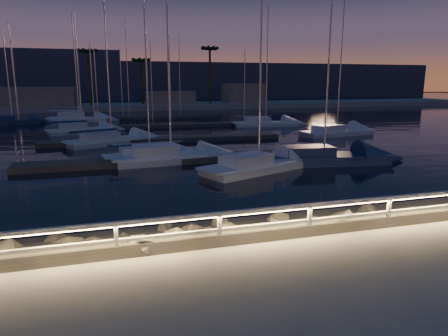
{
  "coord_description": "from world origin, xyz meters",
  "views": [
    {
      "loc": [
        -5.03,
        -10.9,
        4.85
      ],
      "look_at": [
        -0.7,
        4.0,
        1.49
      ],
      "focal_mm": 32.0,
      "sensor_mm": 36.0,
      "label": 1
    }
  ],
  "objects_px": {
    "sailboat_l": "(264,123)",
    "sailboat_f": "(147,154)",
    "sailboat_m": "(11,121)",
    "sailboat_n": "(78,118)",
    "sailboat_h": "(335,131)",
    "guard_rail": "(279,215)",
    "sailboat_j": "(81,129)",
    "sailboat_g": "(109,140)",
    "sailboat_c": "(256,164)",
    "sailboat_b": "(168,156)",
    "sailboat_d": "(320,157)"
  },
  "relations": [
    {
      "from": "sailboat_c",
      "to": "sailboat_d",
      "type": "bearing_deg",
      "value": -10.01
    },
    {
      "from": "sailboat_m",
      "to": "sailboat_n",
      "type": "bearing_deg",
      "value": 2.52
    },
    {
      "from": "sailboat_h",
      "to": "sailboat_j",
      "type": "height_order",
      "value": "sailboat_h"
    },
    {
      "from": "guard_rail",
      "to": "sailboat_f",
      "type": "xyz_separation_m",
      "value": [
        -2.4,
        17.47,
        -0.98
      ]
    },
    {
      "from": "sailboat_f",
      "to": "sailboat_m",
      "type": "xyz_separation_m",
      "value": [
        -14.74,
        29.49,
        0.04
      ]
    },
    {
      "from": "sailboat_j",
      "to": "sailboat_f",
      "type": "bearing_deg",
      "value": -88.07
    },
    {
      "from": "sailboat_h",
      "to": "guard_rail",
      "type": "bearing_deg",
      "value": -134.7
    },
    {
      "from": "sailboat_n",
      "to": "sailboat_j",
      "type": "bearing_deg",
      "value": -72.56
    },
    {
      "from": "sailboat_l",
      "to": "sailboat_m",
      "type": "xyz_separation_m",
      "value": [
        -31.02,
        11.07,
        0.02
      ]
    },
    {
      "from": "sailboat_f",
      "to": "sailboat_h",
      "type": "relative_size",
      "value": 0.77
    },
    {
      "from": "sailboat_l",
      "to": "sailboat_n",
      "type": "height_order",
      "value": "sailboat_n"
    },
    {
      "from": "sailboat_f",
      "to": "sailboat_d",
      "type": "bearing_deg",
      "value": -30.75
    },
    {
      "from": "sailboat_h",
      "to": "sailboat_j",
      "type": "bearing_deg",
      "value": 150.29
    },
    {
      "from": "sailboat_b",
      "to": "sailboat_l",
      "type": "distance_m",
      "value": 24.77
    },
    {
      "from": "guard_rail",
      "to": "sailboat_l",
      "type": "distance_m",
      "value": 38.49
    },
    {
      "from": "guard_rail",
      "to": "sailboat_h",
      "type": "distance_m",
      "value": 31.13
    },
    {
      "from": "sailboat_j",
      "to": "sailboat_g",
      "type": "bearing_deg",
      "value": -87.83
    },
    {
      "from": "guard_rail",
      "to": "sailboat_l",
      "type": "bearing_deg",
      "value": 68.87
    },
    {
      "from": "sailboat_g",
      "to": "sailboat_f",
      "type": "bearing_deg",
      "value": -95.76
    },
    {
      "from": "sailboat_l",
      "to": "sailboat_h",
      "type": "bearing_deg",
      "value": -62.47
    },
    {
      "from": "sailboat_h",
      "to": "sailboat_m",
      "type": "distance_m",
      "value": 40.87
    },
    {
      "from": "sailboat_l",
      "to": "sailboat_f",
      "type": "bearing_deg",
      "value": -124.27
    },
    {
      "from": "sailboat_g",
      "to": "sailboat_h",
      "type": "distance_m",
      "value": 22.63
    },
    {
      "from": "sailboat_j",
      "to": "sailboat_b",
      "type": "bearing_deg",
      "value": -85.66
    },
    {
      "from": "guard_rail",
      "to": "sailboat_h",
      "type": "relative_size",
      "value": 3.08
    },
    {
      "from": "guard_rail",
      "to": "sailboat_m",
      "type": "bearing_deg",
      "value": 110.06
    },
    {
      "from": "guard_rail",
      "to": "sailboat_d",
      "type": "relative_size",
      "value": 2.86
    },
    {
      "from": "sailboat_m",
      "to": "sailboat_n",
      "type": "relative_size",
      "value": 0.82
    },
    {
      "from": "guard_rail",
      "to": "sailboat_m",
      "type": "xyz_separation_m",
      "value": [
        -17.15,
        46.96,
        -0.94
      ]
    },
    {
      "from": "sailboat_c",
      "to": "sailboat_l",
      "type": "xyz_separation_m",
      "value": [
        10.12,
        23.98,
        -0.01
      ]
    },
    {
      "from": "sailboat_f",
      "to": "sailboat_h",
      "type": "distance_m",
      "value": 21.68
    },
    {
      "from": "sailboat_f",
      "to": "sailboat_l",
      "type": "distance_m",
      "value": 24.58
    },
    {
      "from": "guard_rail",
      "to": "sailboat_f",
      "type": "height_order",
      "value": "sailboat_f"
    },
    {
      "from": "guard_rail",
      "to": "sailboat_b",
      "type": "xyz_separation_m",
      "value": [
        -1.13,
        16.18,
        -0.92
      ]
    },
    {
      "from": "sailboat_h",
      "to": "sailboat_l",
      "type": "distance_m",
      "value": 10.98
    },
    {
      "from": "sailboat_f",
      "to": "sailboat_j",
      "type": "relative_size",
      "value": 0.88
    },
    {
      "from": "sailboat_c",
      "to": "sailboat_h",
      "type": "relative_size",
      "value": 0.96
    },
    {
      "from": "sailboat_m",
      "to": "guard_rail",
      "type": "bearing_deg",
      "value": -80.41
    },
    {
      "from": "sailboat_f",
      "to": "sailboat_l",
      "type": "height_order",
      "value": "sailboat_l"
    },
    {
      "from": "sailboat_h",
      "to": "sailboat_n",
      "type": "bearing_deg",
      "value": 128.92
    },
    {
      "from": "sailboat_b",
      "to": "sailboat_d",
      "type": "height_order",
      "value": "sailboat_d"
    },
    {
      "from": "sailboat_n",
      "to": "sailboat_f",
      "type": "bearing_deg",
      "value": -65.36
    },
    {
      "from": "guard_rail",
      "to": "sailboat_c",
      "type": "height_order",
      "value": "sailboat_c"
    },
    {
      "from": "sailboat_c",
      "to": "sailboat_f",
      "type": "height_order",
      "value": "sailboat_c"
    },
    {
      "from": "sailboat_f",
      "to": "sailboat_g",
      "type": "height_order",
      "value": "sailboat_g"
    },
    {
      "from": "sailboat_l",
      "to": "sailboat_n",
      "type": "xyz_separation_m",
      "value": [
        -22.89,
        12.95,
        0.05
      ]
    },
    {
      "from": "sailboat_d",
      "to": "sailboat_c",
      "type": "bearing_deg",
      "value": -159.21
    },
    {
      "from": "sailboat_f",
      "to": "sailboat_j",
      "type": "height_order",
      "value": "sailboat_j"
    },
    {
      "from": "sailboat_m",
      "to": "sailboat_n",
      "type": "xyz_separation_m",
      "value": [
        8.13,
        1.88,
        0.04
      ]
    },
    {
      "from": "sailboat_m",
      "to": "sailboat_j",
      "type": "bearing_deg",
      "value": -63.28
    }
  ]
}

